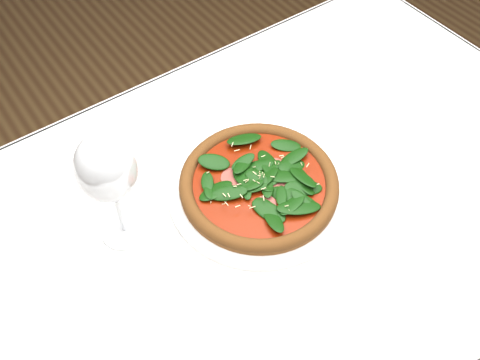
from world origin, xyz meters
TOP-DOWN VIEW (x-y plane):
  - ground at (0.00, 0.00)m, footprint 6.00×6.00m
  - dining_table at (0.00, 0.00)m, footprint 1.21×0.81m
  - plate at (-0.04, 0.03)m, footprint 0.33×0.33m
  - pizza at (-0.04, 0.03)m, footprint 0.30×0.30m
  - wine_glass at (-0.28, 0.10)m, footprint 0.09×0.09m
  - saucer_far at (0.27, 0.31)m, footprint 0.12×0.12m

SIDE VIEW (x-z plane):
  - ground at x=0.00m, z-range 0.00..0.00m
  - dining_table at x=0.00m, z-range 0.27..1.02m
  - saucer_far at x=0.27m, z-range 0.75..0.76m
  - plate at x=-0.04m, z-range 0.75..0.76m
  - pizza at x=-0.04m, z-range 0.76..0.79m
  - wine_glass at x=-0.28m, z-range 0.80..1.02m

